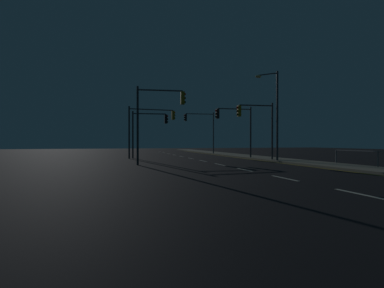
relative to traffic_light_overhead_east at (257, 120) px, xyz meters
name	(u,v)px	position (x,y,z in m)	size (l,w,h in m)	color
ground_plane	(217,164)	(-4.49, -2.05, -3.66)	(112.00, 112.00, 0.00)	black
sidewalk_right	(295,161)	(2.43, -2.05, -3.59)	(2.96, 77.00, 0.14)	gray
lane_markings_center	(203,161)	(-4.49, 1.45, -3.65)	(0.14, 50.00, 0.01)	silver
lane_edge_line	(248,159)	(0.70, 2.95, -3.65)	(0.14, 53.00, 0.01)	gold
traffic_light_overhead_east	(257,120)	(0.00, 0.00, 0.00)	(3.39, 0.61, 5.02)	#38383D
traffic_light_mid_right	(158,110)	(-8.92, -1.46, 0.36)	(3.61, 0.66, 5.75)	#2D3033
traffic_light_near_left	(201,124)	(-0.55, 14.24, 0.50)	(4.22, 0.65, 5.69)	#4C4C51
traffic_light_mid_left	(149,125)	(-8.57, 7.07, -0.21)	(3.73, 0.64, 4.90)	#2D3033
traffic_light_far_center	(235,121)	(-0.41, 3.52, 0.09)	(3.88, 0.40, 5.11)	#38383D
traffic_light_near_right	(150,122)	(-8.46, 6.93, 0.15)	(4.93, 0.50, 5.33)	#2D3033
street_lamp_median	(274,107)	(1.07, -1.01, 1.00)	(1.51, 1.45, 7.56)	#38383D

